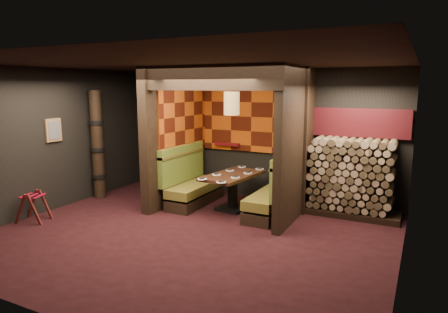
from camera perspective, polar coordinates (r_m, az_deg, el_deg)
floor at (r=6.89m, az=-4.99°, el=-11.24°), size 6.50×5.50×0.02m
ceiling at (r=6.44m, az=-5.38°, el=13.33°), size 6.50×5.50×0.02m
wall_back at (r=8.95m, az=4.23°, el=3.17°), size 6.50×0.02×2.85m
wall_front at (r=4.47m, az=-24.32°, el=-4.53°), size 6.50×0.02×2.85m
wall_left at (r=8.68m, az=-23.77°, el=2.15°), size 0.02×5.50×2.85m
wall_right at (r=5.55m, az=24.75°, el=-1.88°), size 0.02×5.50×2.85m
partition_left at (r=8.61m, az=-6.99°, el=2.86°), size 0.20×2.20×2.85m
partition_right at (r=7.52m, az=10.27°, el=1.76°), size 0.15×2.10×2.85m
header_beam at (r=7.04m, az=-2.43°, el=11.20°), size 2.85×0.18×0.44m
tapa_back_panel at (r=8.87m, az=3.99°, el=5.68°), size 2.40×0.06×1.55m
tapa_side_panel at (r=8.65m, az=-5.74°, el=5.75°), size 0.04×1.85×1.45m
lacquer_shelf at (r=9.13m, az=0.47°, el=1.78°), size 0.60×0.12×0.07m
booth_bench_left at (r=8.59m, az=-4.68°, el=-4.07°), size 0.68×1.60×1.14m
booth_bench_right at (r=7.80m, az=7.32°, el=-5.58°), size 0.68×1.60×1.14m
dining_table at (r=8.09m, az=1.22°, el=-4.14°), size 0.93×1.49×0.74m
place_settings at (r=8.04m, az=1.23°, el=-2.44°), size 0.80×1.67×0.03m
pendant_lamp at (r=7.81m, az=1.10°, el=7.61°), size 0.30×0.30×0.92m
framed_picture at (r=8.69m, az=-23.17°, el=3.49°), size 0.05×0.36×0.46m
luggage_rack at (r=8.26m, az=-25.59°, el=-6.34°), size 0.65×0.54×0.60m
totem_column at (r=9.29m, az=-17.62°, el=1.49°), size 0.31×0.31×2.40m
firewood_stack at (r=8.06m, az=18.19°, el=-2.92°), size 1.73×0.70×1.50m
mosaic_header at (r=8.23m, az=18.93°, el=4.56°), size 1.83×0.10×0.56m
bay_front_post at (r=7.75m, az=11.46°, el=1.95°), size 0.08×0.08×2.85m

